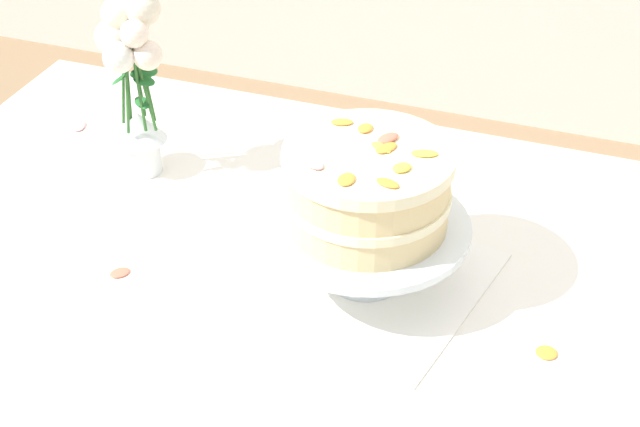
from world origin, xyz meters
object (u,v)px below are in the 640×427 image
(cake_stand, at_px, (366,233))
(dining_table, at_px, (286,340))
(flower_vase, at_px, (134,78))
(layer_cake, at_px, (368,188))

(cake_stand, bearing_deg, dining_table, -145.98)
(flower_vase, bearing_deg, cake_stand, -19.08)
(dining_table, relative_size, layer_cake, 6.07)
(dining_table, xyz_separation_m, layer_cake, (0.10, 0.07, 0.25))
(dining_table, distance_m, flower_vase, 0.48)
(flower_vase, bearing_deg, dining_table, -32.61)
(cake_stand, relative_size, layer_cake, 1.26)
(dining_table, relative_size, cake_stand, 4.83)
(layer_cake, relative_size, flower_vase, 0.74)
(layer_cake, bearing_deg, cake_stand, 158.28)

